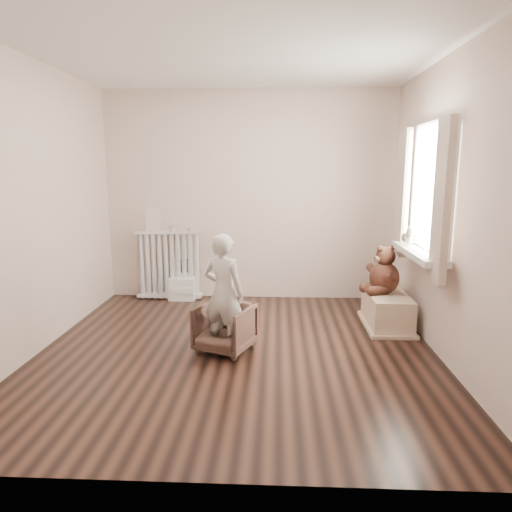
{
  "coord_description": "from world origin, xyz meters",
  "views": [
    {
      "loc": [
        0.35,
        -3.94,
        1.64
      ],
      "look_at": [
        0.15,
        0.45,
        0.8
      ],
      "focal_mm": 32.0,
      "sensor_mm": 36.0,
      "label": 1
    }
  ],
  "objects_px": {
    "radiator": "(169,269)",
    "armchair": "(225,328)",
    "toy_vanity": "(182,278)",
    "toy_bench": "(387,308)",
    "plush_cat": "(409,235)",
    "teddy_bear": "(385,263)",
    "child": "(224,293)"
  },
  "relations": [
    {
      "from": "child",
      "to": "toy_bench",
      "type": "xyz_separation_m",
      "value": [
        1.63,
        0.79,
        -0.36
      ]
    },
    {
      "from": "armchair",
      "to": "toy_bench",
      "type": "xyz_separation_m",
      "value": [
        1.63,
        0.74,
        -0.02
      ]
    },
    {
      "from": "radiator",
      "to": "teddy_bear",
      "type": "bearing_deg",
      "value": -19.72
    },
    {
      "from": "toy_bench",
      "to": "teddy_bear",
      "type": "xyz_separation_m",
      "value": [
        -0.03,
        0.05,
        0.47
      ]
    },
    {
      "from": "toy_bench",
      "to": "teddy_bear",
      "type": "height_order",
      "value": "teddy_bear"
    },
    {
      "from": "armchair",
      "to": "child",
      "type": "bearing_deg",
      "value": -68.08
    },
    {
      "from": "radiator",
      "to": "toy_vanity",
      "type": "height_order",
      "value": "radiator"
    },
    {
      "from": "child",
      "to": "plush_cat",
      "type": "height_order",
      "value": "plush_cat"
    },
    {
      "from": "radiator",
      "to": "armchair",
      "type": "distance_m",
      "value": 1.91
    },
    {
      "from": "radiator",
      "to": "armchair",
      "type": "xyz_separation_m",
      "value": [
        0.9,
        -1.68,
        -0.17
      ]
    },
    {
      "from": "toy_vanity",
      "to": "child",
      "type": "distance_m",
      "value": 1.87
    },
    {
      "from": "toy_vanity",
      "to": "armchair",
      "type": "bearing_deg",
      "value": -66.05
    },
    {
      "from": "plush_cat",
      "to": "teddy_bear",
      "type": "bearing_deg",
      "value": 125.89
    },
    {
      "from": "radiator",
      "to": "plush_cat",
      "type": "bearing_deg",
      "value": -22.04
    },
    {
      "from": "radiator",
      "to": "toy_bench",
      "type": "height_order",
      "value": "radiator"
    },
    {
      "from": "toy_vanity",
      "to": "child",
      "type": "xyz_separation_m",
      "value": [
        0.73,
        -1.7,
        0.28
      ]
    },
    {
      "from": "armchair",
      "to": "teddy_bear",
      "type": "bearing_deg",
      "value": 47.95
    },
    {
      "from": "toy_vanity",
      "to": "toy_bench",
      "type": "distance_m",
      "value": 2.54
    },
    {
      "from": "child",
      "to": "plush_cat",
      "type": "xyz_separation_m",
      "value": [
        1.77,
        0.65,
        0.44
      ]
    },
    {
      "from": "toy_vanity",
      "to": "plush_cat",
      "type": "distance_m",
      "value": 2.81
    },
    {
      "from": "radiator",
      "to": "plush_cat",
      "type": "xyz_separation_m",
      "value": [
        2.67,
        -1.08,
        0.61
      ]
    },
    {
      "from": "radiator",
      "to": "toy_bench",
      "type": "relative_size",
      "value": 1.15
    },
    {
      "from": "teddy_bear",
      "to": "toy_bench",
      "type": "bearing_deg",
      "value": -74.26
    },
    {
      "from": "armchair",
      "to": "child",
      "type": "xyz_separation_m",
      "value": [
        0.0,
        -0.05,
        0.34
      ]
    },
    {
      "from": "teddy_bear",
      "to": "plush_cat",
      "type": "height_order",
      "value": "plush_cat"
    },
    {
      "from": "child",
      "to": "plush_cat",
      "type": "relative_size",
      "value": 4.81
    },
    {
      "from": "toy_vanity",
      "to": "armchair",
      "type": "xyz_separation_m",
      "value": [
        0.73,
        -1.65,
        -0.06
      ]
    },
    {
      "from": "radiator",
      "to": "child",
      "type": "bearing_deg",
      "value": -62.46
    },
    {
      "from": "toy_vanity",
      "to": "teddy_bear",
      "type": "distance_m",
      "value": 2.52
    },
    {
      "from": "radiator",
      "to": "toy_bench",
      "type": "xyz_separation_m",
      "value": [
        2.53,
        -0.94,
        -0.19
      ]
    },
    {
      "from": "toy_vanity",
      "to": "toy_bench",
      "type": "height_order",
      "value": "toy_vanity"
    },
    {
      "from": "radiator",
      "to": "teddy_bear",
      "type": "relative_size",
      "value": 1.76
    }
  ]
}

